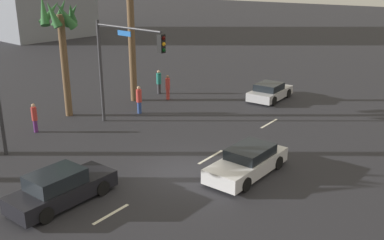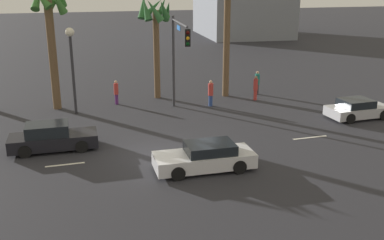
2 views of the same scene
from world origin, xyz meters
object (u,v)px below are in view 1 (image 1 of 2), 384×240
at_px(car_2, 270,92).
at_px(traffic_signal, 120,57).
at_px(pedestrian_0, 34,117).
at_px(pedestrian_2, 139,99).
at_px(pedestrian_1, 168,87).
at_px(pedestrian_3, 159,81).
at_px(car_0, 248,162).
at_px(palm_tree_0, 60,27).
at_px(car_1, 61,188).

distance_m(car_2, traffic_signal, 12.05).
xyz_separation_m(traffic_signal, pedestrian_0, (-3.55, 3.58, -3.33)).
bearing_deg(pedestrian_0, pedestrian_2, -20.96).
distance_m(pedestrian_1, pedestrian_3, 1.79).
xyz_separation_m(car_0, pedestrian_1, (7.48, 10.86, 0.36)).
bearing_deg(pedestrian_3, traffic_signal, -154.94).
distance_m(pedestrian_1, palm_tree_0, 8.65).
distance_m(pedestrian_0, pedestrian_2, 6.66).
xyz_separation_m(car_1, car_2, (18.61, 0.21, -0.07)).
xyz_separation_m(car_0, car_1, (-6.77, 4.68, 0.05)).
xyz_separation_m(pedestrian_3, palm_tree_0, (-7.56, 1.27, 4.67)).
height_order(pedestrian_1, palm_tree_0, palm_tree_0).
bearing_deg(pedestrian_0, car_0, -79.23).
xyz_separation_m(pedestrian_1, palm_tree_0, (-6.71, 2.84, 4.67)).
distance_m(car_1, palm_tree_0, 12.76).
bearing_deg(car_0, traffic_signal, 82.78).
relative_size(pedestrian_0, palm_tree_0, 0.22).
distance_m(car_1, traffic_signal, 9.74).
xyz_separation_m(pedestrian_0, pedestrian_1, (9.89, -1.79, 0.04)).
bearing_deg(palm_tree_0, car_1, -129.92).
bearing_deg(pedestrian_2, car_0, -110.38).
relative_size(car_2, pedestrian_1, 2.23).
distance_m(pedestrian_0, pedestrian_1, 10.05).
relative_size(traffic_signal, pedestrian_3, 3.42).
height_order(car_1, pedestrian_2, pedestrian_2).
bearing_deg(pedestrian_1, pedestrian_0, 169.75).
xyz_separation_m(car_1, palm_tree_0, (7.54, 9.01, 4.97)).
bearing_deg(pedestrian_2, pedestrian_1, 9.20).
distance_m(car_1, pedestrian_1, 15.53).
height_order(traffic_signal, pedestrian_1, traffic_signal).
bearing_deg(car_2, pedestrian_0, 151.44).
bearing_deg(car_0, car_2, 22.44).
relative_size(pedestrian_2, palm_tree_0, 0.24).
bearing_deg(traffic_signal, car_2, -21.34).
bearing_deg(palm_tree_0, traffic_signal, -85.36).
xyz_separation_m(car_0, traffic_signal, (1.15, 9.07, 3.64)).
distance_m(pedestrian_0, palm_tree_0, 5.78).
relative_size(traffic_signal, pedestrian_2, 3.38).
relative_size(car_2, palm_tree_0, 0.52).
bearing_deg(traffic_signal, pedestrian_0, 134.83).
bearing_deg(car_0, palm_tree_0, 86.77).
relative_size(car_2, pedestrian_2, 2.19).
height_order(traffic_signal, palm_tree_0, palm_tree_0).
bearing_deg(pedestrian_2, pedestrian_3, 25.59).
distance_m(car_0, car_2, 12.82).
bearing_deg(traffic_signal, pedestrian_2, 24.15).
relative_size(traffic_signal, palm_tree_0, 0.81).
relative_size(pedestrian_1, pedestrian_2, 0.98).
bearing_deg(pedestrian_1, palm_tree_0, 157.06).
relative_size(car_1, traffic_signal, 0.72).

